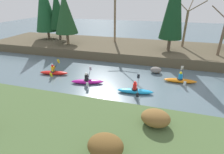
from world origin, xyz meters
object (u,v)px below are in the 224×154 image
at_px(kayaker_lead, 180,80).
at_px(kayaker_middle, 135,91).
at_px(boulder_midstream, 156,70).
at_px(kayaker_trailing, 87,81).
at_px(kayaker_far_back, 54,72).

xyz_separation_m(kayaker_lead, kayaker_middle, (-3.44, -2.90, 0.00)).
bearing_deg(boulder_midstream, kayaker_middle, -105.96).
bearing_deg(kayaker_middle, boulder_midstream, 67.01).
distance_m(kayaker_lead, boulder_midstream, 2.66).
xyz_separation_m(kayaker_middle, kayaker_trailing, (-4.19, 0.53, 0.00)).
bearing_deg(kayaker_middle, kayaker_lead, 33.16).
relative_size(kayaker_middle, kayaker_trailing, 1.01).
height_order(kayaker_middle, kayaker_trailing, same).
height_order(kayaker_lead, boulder_midstream, kayaker_lead).
height_order(kayaker_far_back, boulder_midstream, kayaker_far_back).
xyz_separation_m(kayaker_middle, kayaker_far_back, (-8.01, 1.42, 0.00)).
distance_m(kayaker_trailing, kayaker_far_back, 3.92).
bearing_deg(kayaker_trailing, kayaker_lead, 3.10).
relative_size(kayaker_lead, kayaker_middle, 1.00).
relative_size(kayaker_trailing, boulder_midstream, 2.61).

